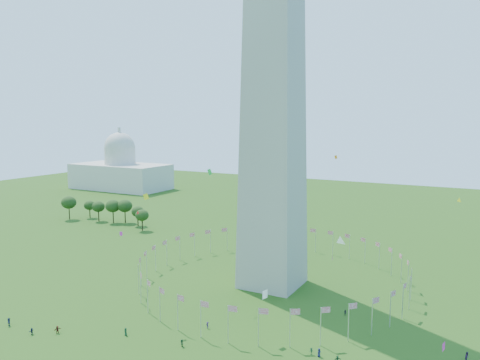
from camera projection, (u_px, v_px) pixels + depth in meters
name	position (u px, v px, depth m)	size (l,w,h in m)	color
ground	(175.00, 357.00, 99.82)	(600.00, 600.00, 0.00)	#1F4510
flag_ring	(272.00, 270.00, 142.90)	(80.24, 80.24, 9.00)	silver
capitol_building	(120.00, 157.00, 338.60)	(70.00, 35.00, 46.00)	beige
crowd	(190.00, 351.00, 100.49)	(101.46, 65.25, 2.00)	#242424
kites_aloft	(275.00, 238.00, 112.56)	(120.86, 64.39, 38.88)	white
tree_line_west	(108.00, 212.00, 228.56)	(55.17, 15.45, 11.57)	#294C19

